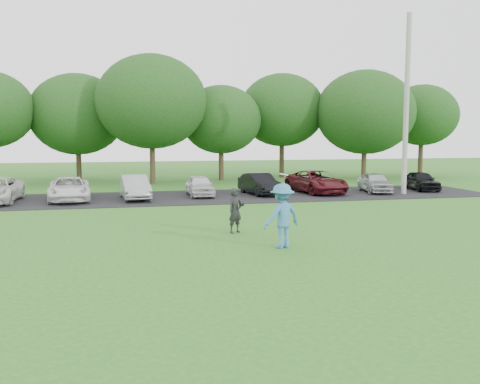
# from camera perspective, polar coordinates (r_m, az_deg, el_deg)

# --- Properties ---
(ground) EXTENTS (100.00, 100.00, 0.00)m
(ground) POSITION_cam_1_polar(r_m,az_deg,el_deg) (15.93, 2.79, -6.01)
(ground) COLOR #28671D
(ground) RESTS_ON ground
(parking_lot) EXTENTS (32.00, 6.50, 0.03)m
(parking_lot) POSITION_cam_1_polar(r_m,az_deg,el_deg) (28.50, -4.20, -0.52)
(parking_lot) COLOR black
(parking_lot) RESTS_ON ground
(utility_pole) EXTENTS (0.28, 0.28, 9.85)m
(utility_pole) POSITION_cam_1_polar(r_m,az_deg,el_deg) (30.97, 17.33, 8.86)
(utility_pole) COLOR #A2A39E
(utility_pole) RESTS_ON ground
(frisbee_player) EXTENTS (1.41, 1.12, 2.25)m
(frisbee_player) POSITION_cam_1_polar(r_m,az_deg,el_deg) (15.86, 4.51, -2.55)
(frisbee_player) COLOR teal
(frisbee_player) RESTS_ON ground
(camera_bystander) EXTENTS (0.67, 0.59, 1.53)m
(camera_bystander) POSITION_cam_1_polar(r_m,az_deg,el_deg) (18.20, -0.50, -2.00)
(camera_bystander) COLOR black
(camera_bystander) RESTS_ON ground
(parked_cars) EXTENTS (28.32, 5.30, 1.25)m
(parked_cars) POSITION_cam_1_polar(r_m,az_deg,el_deg) (28.35, -6.43, 0.67)
(parked_cars) COLOR silver
(parked_cars) RESTS_ON parking_lot
(tree_row) EXTENTS (42.39, 9.85, 8.64)m
(tree_row) POSITION_cam_1_polar(r_m,az_deg,el_deg) (38.21, -4.19, 8.57)
(tree_row) COLOR #38281C
(tree_row) RESTS_ON ground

